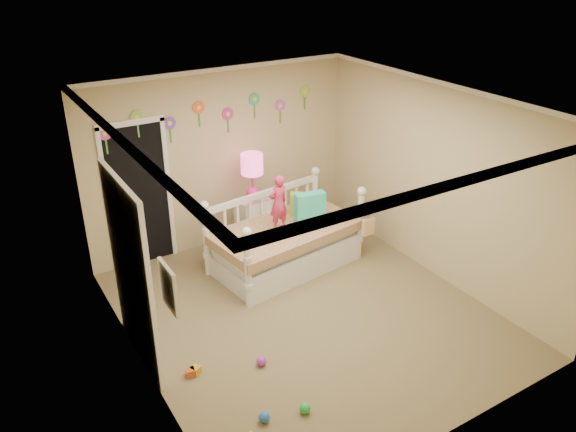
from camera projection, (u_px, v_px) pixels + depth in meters
floor at (307, 313)px, 6.95m from camera, size 4.00×4.50×0.01m
ceiling at (310, 104)px, 5.81m from camera, size 4.00×4.50×0.01m
back_wall at (222, 159)px, 8.10m from camera, size 4.00×0.01×2.60m
left_wall at (134, 266)px, 5.44m from camera, size 0.01×4.50×2.60m
right_wall at (438, 182)px, 7.32m from camera, size 0.01×4.50×2.60m
crown_molding at (310, 107)px, 5.82m from camera, size 4.00×4.50×0.06m
daybed at (285, 230)px, 7.73m from camera, size 2.15×1.34×1.10m
pillow_turquoise at (310, 207)px, 7.76m from camera, size 0.43×0.22×0.42m
pillow_lime at (303, 204)px, 7.96m from camera, size 0.36×0.30×0.33m
child at (278, 203)px, 7.45m from camera, size 0.31×0.22×0.78m
nightstand at (254, 223)px, 8.31m from camera, size 0.48×0.38×0.76m
table_lamp at (252, 170)px, 7.94m from camera, size 0.31×0.31×0.69m
closet_doorway at (139, 194)px, 7.62m from camera, size 0.90×0.04×2.07m
flower_decals at (214, 116)px, 7.77m from camera, size 3.40×0.02×0.50m
mirror_closet at (132, 273)px, 5.80m from camera, size 0.07×1.30×2.10m
wall_picture at (168, 288)px, 4.65m from camera, size 0.05×0.34×0.42m
hanging_bag at (367, 221)px, 7.71m from camera, size 0.20×0.16×0.36m
toy_scatter at (245, 391)px, 5.67m from camera, size 1.08×1.45×0.11m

